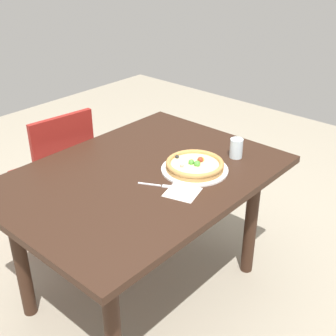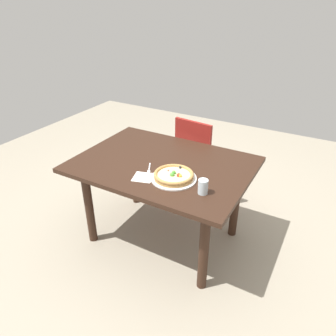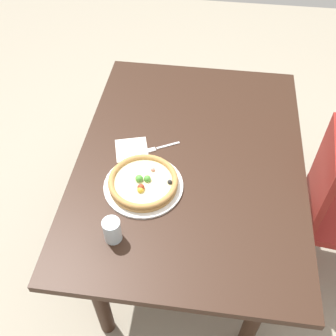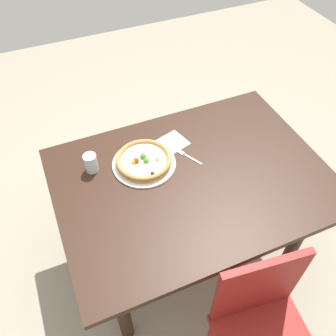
{
  "view_description": "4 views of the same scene",
  "coord_description": "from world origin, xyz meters",
  "views": [
    {
      "loc": [
        1.32,
        1.34,
        1.77
      ],
      "look_at": [
        -0.1,
        0.09,
        0.76
      ],
      "focal_mm": 47.57,
      "sensor_mm": 36.0,
      "label": 1
    },
    {
      "loc": [
        -1.11,
        1.88,
        1.89
      ],
      "look_at": [
        -0.1,
        0.09,
        0.76
      ],
      "focal_mm": 33.95,
      "sensor_mm": 36.0,
      "label": 2
    },
    {
      "loc": [
        -1.19,
        -0.06,
        2.01
      ],
      "look_at": [
        -0.1,
        0.09,
        0.76
      ],
      "focal_mm": 42.52,
      "sensor_mm": 36.0,
      "label": 3
    },
    {
      "loc": [
        -0.56,
        -1.0,
        2.09
      ],
      "look_at": [
        -0.1,
        0.09,
        0.76
      ],
      "focal_mm": 37.94,
      "sensor_mm": 36.0,
      "label": 4
    }
  ],
  "objects": [
    {
      "name": "ground_plane",
      "position": [
        0.0,
        0.0,
        0.0
      ],
      "size": [
        6.0,
        6.0,
        0.0
      ],
      "primitive_type": "plane",
      "color": "#9E937F"
    },
    {
      "name": "dining_table",
      "position": [
        0.0,
        0.0,
        0.64
      ],
      "size": [
        1.35,
        0.98,
        0.74
      ],
      "color": "#331E14",
      "rests_on": "ground"
    },
    {
      "name": "plate",
      "position": [
        -0.19,
        0.18,
        0.74
      ],
      "size": [
        0.33,
        0.33,
        0.01
      ],
      "primitive_type": "cylinder",
      "color": "white",
      "rests_on": "dining_table"
    },
    {
      "name": "pizza",
      "position": [
        -0.19,
        0.18,
        0.77
      ],
      "size": [
        0.28,
        0.28,
        0.05
      ],
      "color": "#B78447",
      "rests_on": "plate"
    },
    {
      "name": "fork",
      "position": [
        0.03,
        0.15,
        0.74
      ],
      "size": [
        0.09,
        0.15,
        0.0
      ],
      "rotation": [
        0.0,
        0.0,
        2.06
      ],
      "color": "silver",
      "rests_on": "dining_table"
    },
    {
      "name": "drinking_glass",
      "position": [
        -0.45,
        0.24,
        0.79
      ],
      "size": [
        0.07,
        0.07,
        0.1
      ],
      "primitive_type": "cylinder",
      "color": "silver",
      "rests_on": "dining_table"
    },
    {
      "name": "napkin",
      "position": [
        0.01,
        0.27,
        0.74
      ],
      "size": [
        0.17,
        0.17,
        0.0
      ],
      "primitive_type": "cube",
      "rotation": [
        0.0,
        0.0,
        0.28
      ],
      "color": "white",
      "rests_on": "dining_table"
    }
  ]
}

